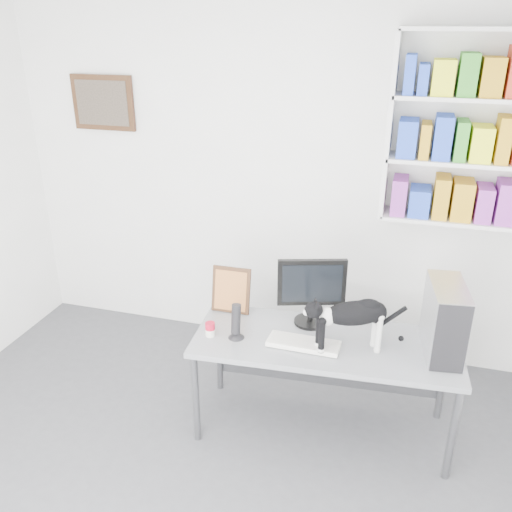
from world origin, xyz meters
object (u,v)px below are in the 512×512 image
monitor (311,291)px  speaker (236,321)px  keyboard (304,343)px  cat (352,326)px  leaning_print (231,289)px  pc_tower (444,319)px  desk (323,386)px  bookshelf (470,130)px  soup_can (210,329)px

monitor → speaker: monitor is taller
keyboard → cat: cat is taller
keyboard → cat: size_ratio=0.78×
speaker → cat: bearing=6.9°
keyboard → leaning_print: 0.65m
keyboard → speaker: size_ratio=1.84×
pc_tower → cat: size_ratio=0.77×
speaker → cat: size_ratio=0.42×
keyboard → leaning_print: leaning_print is taller
speaker → desk: bearing=15.1°
desk → keyboard: size_ratio=3.73×
bookshelf → keyboard: bearing=-131.4°
bookshelf → speaker: size_ratio=5.20×
monitor → speaker: bearing=-160.9°
leaning_print → keyboard: bearing=-28.3°
leaning_print → cat: size_ratio=0.58×
speaker → leaning_print: size_ratio=0.74×
pc_tower → cat: 0.54m
desk → soup_can: bearing=-172.7°
bookshelf → leaning_print: bookshelf is taller
keyboard → soup_can: size_ratio=4.83×
keyboard → cat: 0.32m
bookshelf → leaning_print: 1.85m
monitor → speaker: 0.52m
desk → speaker: bearing=-171.7°
soup_can → pc_tower: bearing=9.0°
keyboard → soup_can: soup_can is taller
monitor → bookshelf: bearing=21.1°
monitor → pc_tower: monitor is taller
bookshelf → leaning_print: (-1.40, -0.67, -1.01)m
bookshelf → pc_tower: (-0.05, -0.79, -0.95)m
speaker → leaning_print: leaning_print is taller
bookshelf → desk: (-0.72, -0.87, -1.51)m
pc_tower → speaker: (-1.22, -0.20, -0.10)m
soup_can → cat: 0.87m
bookshelf → soup_can: bookshelf is taller
desk → monitor: size_ratio=3.52×
soup_can → monitor: bearing=29.6°
monitor → leaning_print: 0.55m
pc_tower → speaker: 1.24m
leaning_print → cat: bearing=-18.6°
soup_can → bookshelf: bearing=35.2°
speaker → cat: (0.70, 0.05, 0.05)m
desk → bookshelf: bearing=46.2°
bookshelf → keyboard: bookshelf is taller
keyboard → speaker: speaker is taller
soup_can → cat: (0.86, 0.07, 0.13)m
cat → keyboard: bearing=160.2°
soup_can → leaning_print: bearing=85.5°
bookshelf → speaker: (-1.27, -0.98, -1.05)m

